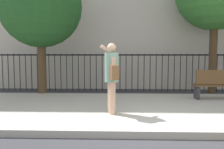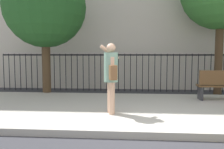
# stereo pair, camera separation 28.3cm
# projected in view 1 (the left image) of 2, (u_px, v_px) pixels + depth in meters

# --- Properties ---
(ground_plane) EXTENTS (60.00, 60.00, 0.00)m
(ground_plane) POSITION_uv_depth(u_px,v_px,m) (153.00, 139.00, 4.64)
(ground_plane) COLOR #333338
(sidewalk) EXTENTS (28.00, 4.40, 0.15)m
(sidewalk) POSITION_uv_depth(u_px,v_px,m) (143.00, 109.00, 6.83)
(sidewalk) COLOR #B2ADA3
(sidewalk) RESTS_ON ground
(iron_fence) EXTENTS (12.03, 0.04, 1.60)m
(iron_fence) POSITION_uv_depth(u_px,v_px,m) (135.00, 67.00, 10.43)
(iron_fence) COLOR black
(iron_fence) RESTS_ON ground
(pedestrian_on_phone) EXTENTS (0.51, 0.71, 1.72)m
(pedestrian_on_phone) POSITION_uv_depth(u_px,v_px,m) (112.00, 73.00, 5.93)
(pedestrian_on_phone) COLOR tan
(pedestrian_on_phone) RESTS_ON sidewalk
(street_bench) EXTENTS (1.60, 0.45, 0.95)m
(street_bench) POSITION_uv_depth(u_px,v_px,m) (220.00, 84.00, 7.80)
(street_bench) COLOR brown
(street_bench) RESTS_ON sidewalk
(street_tree_near) EXTENTS (3.03, 3.03, 4.86)m
(street_tree_near) POSITION_uv_depth(u_px,v_px,m) (40.00, 6.00, 8.91)
(street_tree_near) COLOR #4C3823
(street_tree_near) RESTS_ON ground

